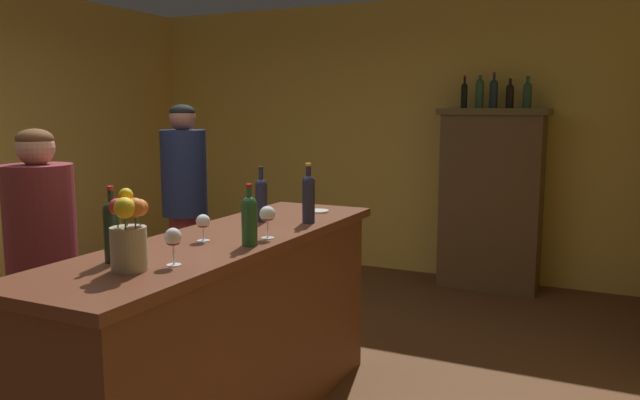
{
  "coord_description": "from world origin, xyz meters",
  "views": [
    {
      "loc": [
        2.29,
        -2.75,
        1.69
      ],
      "look_at": [
        0.96,
        0.01,
        1.24
      ],
      "focal_mm": 35.28,
      "sensor_mm": 36.0,
      "label": 1
    }
  ],
  "objects_px": {
    "wine_bottle_rose": "(249,218)",
    "display_bottle_right": "(527,94)",
    "wine_bottle_pinot": "(261,198)",
    "patron_tall": "(42,260)",
    "wine_bottle_chardonnay": "(308,196)",
    "wine_bottle_merlot": "(112,229)",
    "patron_by_cabinet": "(185,204)",
    "wine_glass_front": "(267,215)",
    "cheese_plate": "(317,211)",
    "flower_arrangement": "(129,235)",
    "display_bottle_midright": "(510,95)",
    "display_bottle_midleft": "(480,92)",
    "display_cabinet": "(491,196)",
    "bar_counter": "(226,336)",
    "display_bottle_left": "(464,94)",
    "wine_glass_rear": "(203,223)",
    "wine_glass_mid": "(173,239)",
    "display_bottle_center": "(494,92)"
  },
  "relations": [
    {
      "from": "wine_bottle_pinot",
      "to": "patron_tall",
      "type": "distance_m",
      "value": 1.24
    },
    {
      "from": "wine_bottle_rose",
      "to": "display_bottle_right",
      "type": "relative_size",
      "value": 0.97
    },
    {
      "from": "flower_arrangement",
      "to": "display_bottle_midleft",
      "type": "bearing_deg",
      "value": 82.82
    },
    {
      "from": "wine_bottle_chardonnay",
      "to": "cheese_plate",
      "type": "xyz_separation_m",
      "value": [
        -0.12,
        0.36,
        -0.15
      ]
    },
    {
      "from": "wine_bottle_chardonnay",
      "to": "display_bottle_center",
      "type": "distance_m",
      "value": 2.95
    },
    {
      "from": "wine_bottle_pinot",
      "to": "bar_counter",
      "type": "bearing_deg",
      "value": -83.33
    },
    {
      "from": "wine_bottle_chardonnay",
      "to": "display_bottle_midright",
      "type": "relative_size",
      "value": 1.19
    },
    {
      "from": "wine_glass_rear",
      "to": "patron_by_cabinet",
      "type": "xyz_separation_m",
      "value": [
        -1.23,
        1.45,
        -0.19
      ]
    },
    {
      "from": "wine_bottle_merlot",
      "to": "display_bottle_midleft",
      "type": "relative_size",
      "value": 1.0
    },
    {
      "from": "bar_counter",
      "to": "display_bottle_left",
      "type": "height_order",
      "value": "display_bottle_left"
    },
    {
      "from": "flower_arrangement",
      "to": "wine_glass_mid",
      "type": "bearing_deg",
      "value": 55.62
    },
    {
      "from": "wine_bottle_chardonnay",
      "to": "wine_glass_rear",
      "type": "xyz_separation_m",
      "value": [
        -0.24,
        -0.67,
        -0.06
      ]
    },
    {
      "from": "display_bottle_left",
      "to": "display_cabinet",
      "type": "bearing_deg",
      "value": -0.0
    },
    {
      "from": "wine_glass_front",
      "to": "patron_by_cabinet",
      "type": "bearing_deg",
      "value": 139.72
    },
    {
      "from": "wine_bottle_pinot",
      "to": "flower_arrangement",
      "type": "relative_size",
      "value": 0.96
    },
    {
      "from": "wine_bottle_merlot",
      "to": "cheese_plate",
      "type": "xyz_separation_m",
      "value": [
        0.21,
        1.54,
        -0.14
      ]
    },
    {
      "from": "wine_bottle_chardonnay",
      "to": "patron_tall",
      "type": "height_order",
      "value": "patron_tall"
    },
    {
      "from": "wine_glass_front",
      "to": "patron_by_cabinet",
      "type": "xyz_separation_m",
      "value": [
        -1.48,
        1.25,
        -0.21
      ]
    },
    {
      "from": "flower_arrangement",
      "to": "display_bottle_midright",
      "type": "relative_size",
      "value": 1.15
    },
    {
      "from": "wine_bottle_rose",
      "to": "wine_glass_front",
      "type": "xyz_separation_m",
      "value": [
        -0.01,
        0.18,
        -0.02
      ]
    },
    {
      "from": "wine_glass_front",
      "to": "flower_arrangement",
      "type": "height_order",
      "value": "flower_arrangement"
    },
    {
      "from": "wine_bottle_chardonnay",
      "to": "display_bottle_right",
      "type": "bearing_deg",
      "value": 74.58
    },
    {
      "from": "cheese_plate",
      "to": "display_bottle_midright",
      "type": "bearing_deg",
      "value": 73.26
    },
    {
      "from": "cheese_plate",
      "to": "patron_by_cabinet",
      "type": "xyz_separation_m",
      "value": [
        -1.35,
        0.42,
        -0.1
      ]
    },
    {
      "from": "display_bottle_left",
      "to": "patron_tall",
      "type": "xyz_separation_m",
      "value": [
        -1.47,
        -3.6,
        -0.96
      ]
    },
    {
      "from": "wine_bottle_chardonnay",
      "to": "wine_bottle_rose",
      "type": "distance_m",
      "value": 0.66
    },
    {
      "from": "display_bottle_center",
      "to": "display_bottle_right",
      "type": "bearing_deg",
      "value": -0.0
    },
    {
      "from": "wine_glass_front",
      "to": "cheese_plate",
      "type": "bearing_deg",
      "value": 98.65
    },
    {
      "from": "flower_arrangement",
      "to": "patron_by_cabinet",
      "type": "relative_size",
      "value": 0.19
    },
    {
      "from": "wine_glass_mid",
      "to": "patron_by_cabinet",
      "type": "height_order",
      "value": "patron_by_cabinet"
    },
    {
      "from": "display_bottle_left",
      "to": "display_bottle_midright",
      "type": "height_order",
      "value": "display_bottle_left"
    },
    {
      "from": "cheese_plate",
      "to": "display_bottle_midright",
      "type": "height_order",
      "value": "display_bottle_midright"
    },
    {
      "from": "bar_counter",
      "to": "wine_bottle_chardonnay",
      "type": "bearing_deg",
      "value": 68.8
    },
    {
      "from": "wine_glass_rear",
      "to": "wine_bottle_chardonnay",
      "type": "bearing_deg",
      "value": 70.25
    },
    {
      "from": "display_bottle_center",
      "to": "cheese_plate",
      "type": "bearing_deg",
      "value": -103.6
    },
    {
      "from": "wine_glass_front",
      "to": "display_bottle_center",
      "type": "relative_size",
      "value": 0.5
    },
    {
      "from": "wine_bottle_pinot",
      "to": "wine_glass_rear",
      "type": "relative_size",
      "value": 2.39
    },
    {
      "from": "wine_bottle_pinot",
      "to": "patron_by_cabinet",
      "type": "height_order",
      "value": "patron_by_cabinet"
    },
    {
      "from": "bar_counter",
      "to": "wine_glass_rear",
      "type": "distance_m",
      "value": 0.63
    },
    {
      "from": "wine_glass_front",
      "to": "display_bottle_right",
      "type": "bearing_deg",
      "value": 76.87
    },
    {
      "from": "patron_by_cabinet",
      "to": "wine_bottle_pinot",
      "type": "bearing_deg",
      "value": 6.53
    },
    {
      "from": "display_bottle_left",
      "to": "wine_bottle_pinot",
      "type": "bearing_deg",
      "value": -99.26
    },
    {
      "from": "display_bottle_right",
      "to": "display_bottle_midleft",
      "type": "bearing_deg",
      "value": 180.0
    },
    {
      "from": "wine_bottle_merlot",
      "to": "wine_bottle_chardonnay",
      "type": "relative_size",
      "value": 0.95
    },
    {
      "from": "display_bottle_left",
      "to": "patron_by_cabinet",
      "type": "bearing_deg",
      "value": -129.27
    },
    {
      "from": "patron_by_cabinet",
      "to": "display_cabinet",
      "type": "bearing_deg",
      "value": 88.22
    },
    {
      "from": "wine_glass_mid",
      "to": "display_bottle_center",
      "type": "distance_m",
      "value": 4.05
    },
    {
      "from": "flower_arrangement",
      "to": "display_bottle_center",
      "type": "distance_m",
      "value": 4.2
    },
    {
      "from": "wine_bottle_chardonnay",
      "to": "wine_bottle_rose",
      "type": "height_order",
      "value": "wine_bottle_chardonnay"
    },
    {
      "from": "display_cabinet",
      "to": "patron_by_cabinet",
      "type": "relative_size",
      "value": 0.98
    }
  ]
}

